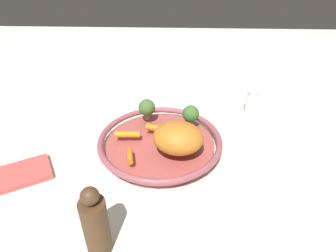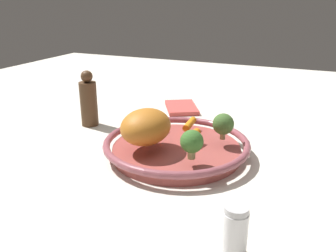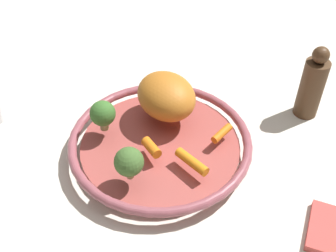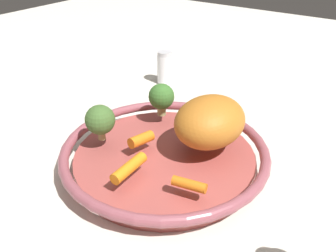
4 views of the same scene
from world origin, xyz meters
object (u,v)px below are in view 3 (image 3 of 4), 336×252
(baby_carrot_back, at_px, (191,162))
(pepper_mill, at_px, (312,85))
(broccoli_floret_small, at_px, (103,114))
(roast_chicken_piece, at_px, (166,96))
(baby_carrot_right, at_px, (151,147))
(broccoli_floret_edge, at_px, (129,162))
(serving_bowl, at_px, (160,144))
(baby_carrot_near_rim, at_px, (222,133))

(baby_carrot_back, distance_m, pepper_mill, 0.32)
(broccoli_floret_small, bearing_deg, pepper_mill, 64.27)
(roast_chicken_piece, height_order, baby_carrot_right, roast_chicken_piece)
(roast_chicken_piece, relative_size, pepper_mill, 0.80)
(roast_chicken_piece, bearing_deg, broccoli_floret_edge, -58.38)
(serving_bowl, relative_size, broccoli_floret_small, 5.56)
(roast_chicken_piece, bearing_deg, baby_carrot_back, -21.66)
(serving_bowl, distance_m, broccoli_floret_edge, 0.12)
(roast_chicken_piece, height_order, baby_carrot_near_rim, roast_chicken_piece)
(roast_chicken_piece, xyz_separation_m, baby_carrot_back, (0.14, -0.06, -0.03))
(baby_carrot_near_rim, bearing_deg, broccoli_floret_edge, -97.50)
(serving_bowl, distance_m, pepper_mill, 0.34)
(pepper_mill, bearing_deg, broccoli_floret_edge, -97.50)
(baby_carrot_near_rim, relative_size, broccoli_floret_small, 0.79)
(baby_carrot_near_rim, bearing_deg, pepper_mill, 82.50)
(serving_bowl, bearing_deg, baby_carrot_near_rim, 52.69)
(serving_bowl, height_order, baby_carrot_right, baby_carrot_right)
(baby_carrot_back, bearing_deg, roast_chicken_piece, 158.34)
(broccoli_floret_edge, bearing_deg, broccoli_floret_small, 166.62)
(serving_bowl, height_order, baby_carrot_back, baby_carrot_back)
(serving_bowl, xyz_separation_m, baby_carrot_near_rim, (0.07, 0.09, 0.03))
(broccoli_floret_small, xyz_separation_m, pepper_mill, (0.19, 0.39, -0.01))
(baby_carrot_back, bearing_deg, pepper_mill, 88.27)
(baby_carrot_back, relative_size, broccoli_floret_small, 1.10)
(roast_chicken_piece, distance_m, broccoli_floret_edge, 0.18)
(broccoli_floret_small, relative_size, pepper_mill, 0.38)
(baby_carrot_back, relative_size, baby_carrot_right, 1.51)
(broccoli_floret_small, bearing_deg, baby_carrot_right, 17.99)
(broccoli_floret_small, xyz_separation_m, broccoli_floret_edge, (0.13, -0.03, -0.00))
(broccoli_floret_small, bearing_deg, serving_bowl, 38.60)
(baby_carrot_back, relative_size, baby_carrot_near_rim, 1.39)
(baby_carrot_right, height_order, pepper_mill, pepper_mill)
(serving_bowl, height_order, broccoli_floret_small, broccoli_floret_small)
(roast_chicken_piece, relative_size, baby_carrot_back, 1.90)
(baby_carrot_back, height_order, baby_carrot_right, baby_carrot_right)
(baby_carrot_right, distance_m, pepper_mill, 0.36)
(baby_carrot_near_rim, xyz_separation_m, broccoli_floret_edge, (-0.03, -0.19, 0.03))
(broccoli_floret_small, distance_m, broccoli_floret_edge, 0.14)
(broccoli_floret_edge, height_order, pepper_mill, pepper_mill)
(baby_carrot_right, bearing_deg, pepper_mill, 77.02)
(roast_chicken_piece, height_order, baby_carrot_back, roast_chicken_piece)
(broccoli_floret_edge, bearing_deg, serving_bowl, 114.37)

